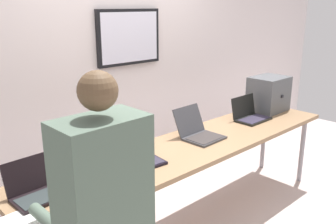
# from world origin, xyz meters

# --- Properties ---
(back_wall) EXTENTS (8.00, 0.11, 2.62)m
(back_wall) POSITION_xyz_m (0.00, 1.13, 1.32)
(back_wall) COLOR silver
(back_wall) RESTS_ON ground
(workbench) EXTENTS (3.25, 0.70, 0.79)m
(workbench) POSITION_xyz_m (0.00, 0.00, 0.74)
(workbench) COLOR #93704D
(workbench) RESTS_ON ground
(equipment_box) EXTENTS (0.42, 0.34, 0.39)m
(equipment_box) POSITION_xyz_m (1.36, 0.13, 0.99)
(equipment_box) COLOR #515559
(equipment_box) RESTS_ON workbench
(laptop_station_0) EXTENTS (0.38, 0.31, 0.23)m
(laptop_station_0) POSITION_xyz_m (-1.38, 0.07, 0.85)
(laptop_station_0) COLOR black
(laptop_station_0) RESTS_ON workbench
(laptop_station_1) EXTENTS (0.34, 0.41, 0.25)m
(laptop_station_1) POSITION_xyz_m (-0.60, 0.06, 0.85)
(laptop_station_1) COLOR black
(laptop_station_1) RESTS_ON workbench
(laptop_station_2) EXTENTS (0.35, 0.39, 0.26)m
(laptop_station_2) POSITION_xyz_m (0.13, 0.08, 0.85)
(laptop_station_2) COLOR #3A3B3F
(laptop_station_2) RESTS_ON workbench
(laptop_station_3) EXTENTS (0.38, 0.28, 0.24)m
(laptop_station_3) POSITION_xyz_m (0.92, 0.08, 0.85)
(laptop_station_3) COLOR black
(laptop_station_3) RESTS_ON workbench
(person) EXTENTS (0.44, 0.59, 1.68)m
(person) POSITION_xyz_m (-1.35, -0.62, 1.02)
(person) COLOR #536658
(person) RESTS_ON ground
(coffee_mug) EXTENTS (0.09, 0.09, 0.08)m
(coffee_mug) POSITION_xyz_m (-0.85, -0.25, 0.84)
(coffee_mug) COLOR white
(coffee_mug) RESTS_ON workbench
(paper_sheet) EXTENTS (0.23, 0.31, 0.00)m
(paper_sheet) POSITION_xyz_m (-1.59, -0.17, 0.79)
(paper_sheet) COLOR white
(paper_sheet) RESTS_ON workbench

